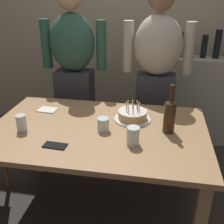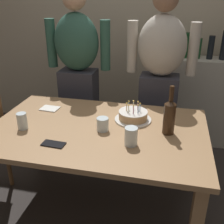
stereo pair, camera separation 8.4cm
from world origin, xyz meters
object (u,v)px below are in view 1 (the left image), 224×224
object	(u,v)px
birthday_cake	(132,116)
water_glass_near	(21,123)
person_woman_cardigan	(156,80)
wine_bottle	(170,115)
napkin_stack	(48,110)
person_man_bearded	(74,75)
water_glass_far	(133,136)
water_glass_side	(103,124)
cell_phone	(55,146)

from	to	relation	value
birthday_cake	water_glass_near	size ratio (longest dim) A/B	2.32
water_glass_near	person_woman_cardigan	xyz separation A→B (m)	(0.87, 0.87, 0.08)
water_glass_near	wine_bottle	bearing A→B (deg)	9.13
wine_bottle	napkin_stack	bearing A→B (deg)	168.37
birthday_cake	person_man_bearded	xyz separation A→B (m)	(-0.62, 0.58, 0.10)
wine_bottle	person_man_bearded	distance (m)	1.13
birthday_cake	water_glass_far	bearing A→B (deg)	-83.47
water_glass_side	cell_phone	size ratio (longest dim) A/B	0.64
water_glass_near	napkin_stack	bearing A→B (deg)	83.74
wine_bottle	water_glass_near	bearing A→B (deg)	-170.87
napkin_stack	water_glass_far	bearing A→B (deg)	-28.72
water_glass_side	person_man_bearded	size ratio (longest dim) A/B	0.06
water_glass_near	water_glass_far	size ratio (longest dim) A/B	0.99
water_glass_near	cell_phone	distance (m)	0.33
water_glass_near	person_man_bearded	xyz separation A→B (m)	(0.10, 0.87, 0.08)
person_woman_cardigan	cell_phone	bearing A→B (deg)	60.64
person_man_bearded	napkin_stack	bearing A→B (deg)	82.87
wine_bottle	person_woman_cardigan	xyz separation A→B (m)	(-0.11, 0.72, 0.01)
water_glass_near	water_glass_far	xyz separation A→B (m)	(0.76, -0.04, 0.00)
birthday_cake	wine_bottle	xyz separation A→B (m)	(0.26, -0.14, 0.09)
birthday_cake	person_man_bearded	distance (m)	0.85
cell_phone	napkin_stack	xyz separation A→B (m)	(-0.25, 0.50, 0.00)
birthday_cake	person_woman_cardigan	bearing A→B (deg)	75.74
water_glass_far	person_woman_cardigan	bearing A→B (deg)	83.29
napkin_stack	cell_phone	bearing A→B (deg)	-63.25
water_glass_near	wine_bottle	size ratio (longest dim) A/B	0.35
water_glass_side	person_man_bearded	bearing A→B (deg)	119.55
water_glass_side	cell_phone	xyz separation A→B (m)	(-0.25, -0.25, -0.04)
water_glass_near	water_glass_far	bearing A→B (deg)	-3.34
water_glass_side	cell_phone	distance (m)	0.36
birthday_cake	napkin_stack	bearing A→B (deg)	175.37
cell_phone	water_glass_near	bearing A→B (deg)	156.10
water_glass_near	napkin_stack	distance (m)	0.36
water_glass_side	cell_phone	bearing A→B (deg)	-135.14
water_glass_far	cell_phone	size ratio (longest dim) A/B	0.81
water_glass_far	person_woman_cardigan	world-z (taller)	person_woman_cardigan
wine_bottle	cell_phone	size ratio (longest dim) A/B	2.31
water_glass_far	birthday_cake	bearing A→B (deg)	96.53
person_man_bearded	person_woman_cardigan	world-z (taller)	same
wine_bottle	birthday_cake	bearing A→B (deg)	151.79
water_glass_far	water_glass_side	world-z (taller)	water_glass_far
cell_phone	person_woman_cardigan	distance (m)	1.18
water_glass_far	napkin_stack	bearing A→B (deg)	151.28
water_glass_side	napkin_stack	bearing A→B (deg)	153.44
water_glass_far	cell_phone	world-z (taller)	water_glass_far
water_glass_side	person_woman_cardigan	world-z (taller)	person_woman_cardigan
water_glass_near	birthday_cake	bearing A→B (deg)	22.29
water_glass_far	person_man_bearded	bearing A→B (deg)	125.57
napkin_stack	person_woman_cardigan	bearing A→B (deg)	32.20
person_man_bearded	water_glass_side	bearing A→B (deg)	119.55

